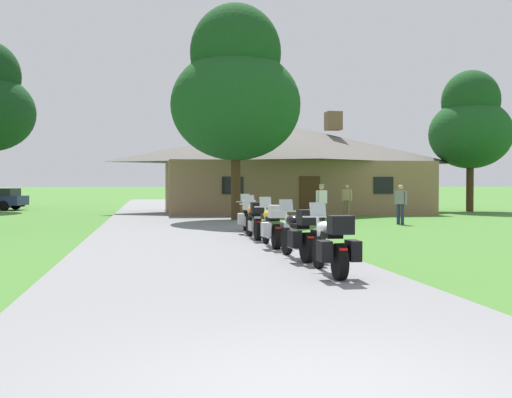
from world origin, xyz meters
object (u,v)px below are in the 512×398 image
Objects in this scene: bystander_gray_shirt_by_tree at (400,202)px; parked_black_sedan_far_left at (3,198)px; motorcycle_orange_fourth_in_row at (254,220)px; bystander_white_shirt_beside_signpost at (322,201)px; motorcycle_green_farthest_in_row at (248,217)px; motorcycle_black_second_in_row at (300,235)px; tree_by_lodge_front at (236,90)px; motorcycle_white_nearest_to_camera at (332,246)px; motorcycle_yellow_third_in_row at (273,226)px; bystander_tan_shirt_near_lodge at (347,199)px; tree_right_of_lodge at (471,124)px.

bystander_gray_shirt_by_tree is 0.37× the size of parked_black_sedan_far_left.
bystander_white_shirt_beside_signpost is (4.35, 7.76, 0.33)m from motorcycle_orange_fourth_in_row.
motorcycle_orange_fourth_in_row is 1.00× the size of motorcycle_green_farthest_in_row.
motorcycle_black_second_in_row is 35.84m from parked_black_sedan_far_left.
motorcycle_orange_fourth_in_row is 10.99m from tree_by_lodge_front.
motorcycle_white_nearest_to_camera is 17.80m from tree_by_lodge_front.
motorcycle_black_second_in_row is 0.21× the size of tree_by_lodge_front.
motorcycle_white_nearest_to_camera is 1.00× the size of motorcycle_yellow_third_in_row.
motorcycle_yellow_third_in_row is at bearing -124.83° from bystander_white_shirt_beside_signpost.
tree_right_of_lodge is (9.59, 5.14, 4.40)m from bystander_tan_shirt_near_lodge.
tree_by_lodge_front is 2.21× the size of parked_black_sedan_far_left.
bystander_gray_shirt_by_tree reaches higher than motorcycle_green_farthest_in_row.
motorcycle_black_second_in_row is 27.03m from tree_right_of_lodge.
bystander_tan_shirt_near_lodge is 26.38m from parked_black_sedan_far_left.
tree_by_lodge_front is 16.76m from tree_right_of_lodge.
tree_right_of_lodge is (16.05, 23.52, 4.72)m from motorcycle_white_nearest_to_camera.
bystander_gray_shirt_by_tree is (7.10, 13.31, 0.32)m from motorcycle_white_nearest_to_camera.
tree_by_lodge_front is at bearing -40.52° from parked_black_sedan_far_left.
tree_by_lodge_front is at bearing 141.43° from bystander_white_shirt_beside_signpost.
parked_black_sedan_far_left is (-29.70, 11.93, -4.68)m from tree_right_of_lodge.
tree_by_lodge_front is at bearing 86.70° from motorcycle_yellow_third_in_row.
motorcycle_yellow_third_in_row is 0.21× the size of tree_by_lodge_front.
motorcycle_green_farthest_in_row is at bearing -94.98° from tree_by_lodge_front.
tree_by_lodge_front is at bearing 85.07° from motorcycle_orange_fourth_in_row.
bystander_gray_shirt_by_tree is at bearing -44.80° from bystander_white_shirt_beside_signpost.
bystander_tan_shirt_near_lodge is at bearing 63.68° from motorcycle_black_second_in_row.
motorcycle_white_nearest_to_camera is 7.41m from motorcycle_orange_fourth_in_row.
motorcycle_yellow_third_in_row and motorcycle_orange_fourth_in_row have the same top height.
motorcycle_green_farthest_in_row is at bearing 91.22° from motorcycle_white_nearest_to_camera.
motorcycle_white_nearest_to_camera is 15.08m from bystander_gray_shirt_by_tree.
tree_by_lodge_front reaches higher than bystander_tan_shirt_near_lodge.
bystander_white_shirt_beside_signpost is at bearing 67.41° from motorcycle_black_second_in_row.
bystander_tan_shirt_near_lodge is at bearing 58.05° from motorcycle_green_farthest_in_row.
motorcycle_yellow_third_in_row is at bearing 87.01° from motorcycle_black_second_in_row.
tree_by_lodge_front reaches higher than motorcycle_black_second_in_row.
motorcycle_black_second_in_row is 1.25× the size of bystander_gray_shirt_by_tree.
parked_black_sedan_far_left is (-13.52, 28.04, 0.02)m from motorcycle_orange_fourth_in_row.
parked_black_sedan_far_left is (-13.58, 30.49, 0.03)m from motorcycle_yellow_third_in_row.
tree_by_lodge_front is (-5.81, -1.44, 5.08)m from bystander_tan_shirt_near_lodge.
motorcycle_yellow_third_in_row is 4.57m from motorcycle_green_farthest_in_row.
motorcycle_white_nearest_to_camera is 0.46× the size of parked_black_sedan_far_left.
parked_black_sedan_far_left is at bearing 115.51° from motorcycle_orange_fourth_in_row.
tree_right_of_lodge is (16.13, 18.56, 4.72)m from motorcycle_yellow_third_in_row.
motorcycle_white_nearest_to_camera and motorcycle_orange_fourth_in_row have the same top height.
motorcycle_yellow_third_in_row is 1.00× the size of motorcycle_orange_fourth_in_row.
motorcycle_black_second_in_row is 1.24× the size of bystander_white_shirt_beside_signpost.
bystander_gray_shirt_by_tree is 30.35m from parked_black_sedan_far_left.
parked_black_sedan_far_left is (-13.64, 33.14, 0.03)m from motorcycle_black_second_in_row.
tree_right_of_lodge is (11.83, 8.36, 4.38)m from bystander_white_shirt_beside_signpost.
motorcycle_yellow_third_in_row is at bearing -130.98° from tree_right_of_lodge.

